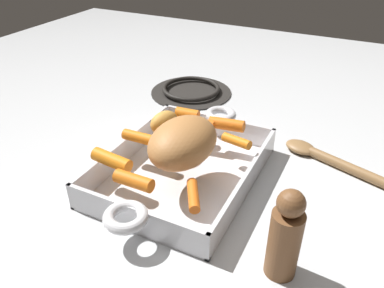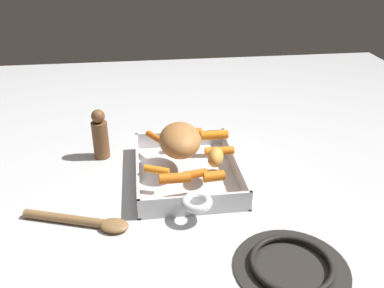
{
  "view_description": "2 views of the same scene",
  "coord_description": "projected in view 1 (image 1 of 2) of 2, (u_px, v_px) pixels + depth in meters",
  "views": [
    {
      "loc": [
        0.48,
        0.25,
        0.41
      ],
      "look_at": [
        0.01,
        0.02,
        0.08
      ],
      "focal_mm": 35.46,
      "sensor_mm": 36.0,
      "label": 1
    },
    {
      "loc": [
        -0.85,
        0.1,
        0.54
      ],
      "look_at": [
        0.02,
        -0.01,
        0.08
      ],
      "focal_mm": 39.14,
      "sensor_mm": 36.0,
      "label": 2
    }
  ],
  "objects": [
    {
      "name": "baby_carrot_center_left",
      "position": [
        112.0,
        160.0,
        0.6
      ],
      "size": [
        0.03,
        0.07,
        0.03
      ],
      "primitive_type": "cylinder",
      "rotation": [
        1.53,
        0.0,
        6.21
      ],
      "color": "orange",
      "rests_on": "roasting_dish"
    },
    {
      "name": "baby_carrot_long",
      "position": [
        201.0,
        123.0,
        0.71
      ],
      "size": [
        0.03,
        0.05,
        0.02
      ],
      "primitive_type": "cylinder",
      "rotation": [
        1.6,
        0.0,
        3.29
      ],
      "color": "orange",
      "rests_on": "roasting_dish"
    },
    {
      "name": "stove_burner_rear",
      "position": [
        191.0,
        90.0,
        0.97
      ],
      "size": [
        0.21,
        0.21,
        0.02
      ],
      "color": "#282623",
      "rests_on": "ground_plane"
    },
    {
      "name": "pepper_mill",
      "position": [
        285.0,
        237.0,
        0.47
      ],
      "size": [
        0.04,
        0.04,
        0.13
      ],
      "color": "brown",
      "rests_on": "ground_plane"
    },
    {
      "name": "potato_corner",
      "position": [
        164.0,
        122.0,
        0.69
      ],
      "size": [
        0.07,
        0.05,
        0.04
      ],
      "primitive_type": "ellipsoid",
      "rotation": [
        0.0,
        0.0,
        5.94
      ],
      "color": "gold",
      "rests_on": "roasting_dish"
    },
    {
      "name": "baby_carrot_short",
      "position": [
        227.0,
        124.0,
        0.7
      ],
      "size": [
        0.03,
        0.07,
        0.03
      ],
      "primitive_type": "cylinder",
      "rotation": [
        1.52,
        0.0,
        3.21
      ],
      "color": "orange",
      "rests_on": "roasting_dish"
    },
    {
      "name": "ground_plane",
      "position": [
        183.0,
        176.0,
        0.67
      ],
      "size": [
        1.99,
        1.99,
        0.0
      ],
      "primitive_type": "plane",
      "color": "silver"
    },
    {
      "name": "baby_carrot_southwest",
      "position": [
        236.0,
        141.0,
        0.66
      ],
      "size": [
        0.03,
        0.06,
        0.02
      ],
      "primitive_type": "cylinder",
      "rotation": [
        1.48,
        0.0,
        2.84
      ],
      "color": "orange",
      "rests_on": "roasting_dish"
    },
    {
      "name": "baby_carrot_center_right",
      "position": [
        141.0,
        138.0,
        0.66
      ],
      "size": [
        0.02,
        0.07,
        0.02
      ],
      "primitive_type": "cylinder",
      "rotation": [
        1.55,
        0.0,
        3.15
      ],
      "color": "orange",
      "rests_on": "roasting_dish"
    },
    {
      "name": "baby_carrot_northwest",
      "position": [
        134.0,
        181.0,
        0.56
      ],
      "size": [
        0.02,
        0.07,
        0.02
      ],
      "primitive_type": "cylinder",
      "rotation": [
        1.52,
        0.0,
        3.09
      ],
      "color": "orange",
      "rests_on": "roasting_dish"
    },
    {
      "name": "serving_spoon",
      "position": [
        330.0,
        160.0,
        0.7
      ],
      "size": [
        0.1,
        0.22,
        0.02
      ],
      "rotation": [
        0.0,
        0.0,
        4.38
      ],
      "color": "olive",
      "rests_on": "ground_plane"
    },
    {
      "name": "roasting_dish",
      "position": [
        183.0,
        169.0,
        0.66
      ],
      "size": [
        0.4,
        0.24,
        0.05
      ],
      "color": "silver",
      "rests_on": "ground_plane"
    },
    {
      "name": "pork_roast",
      "position": [
        183.0,
        142.0,
        0.6
      ],
      "size": [
        0.14,
        0.11,
        0.07
      ],
      "primitive_type": "ellipsoid",
      "rotation": [
        0.0,
        0.0,
        6.22
      ],
      "color": "#B3763F",
      "rests_on": "roasting_dish"
    },
    {
      "name": "baby_carrot_southeast",
      "position": [
        193.0,
        195.0,
        0.53
      ],
      "size": [
        0.06,
        0.04,
        0.02
      ],
      "primitive_type": "cylinder",
      "rotation": [
        1.61,
        0.0,
        2.1
      ],
      "color": "orange",
      "rests_on": "roasting_dish"
    },
    {
      "name": "baby_carrot_northeast",
      "position": [
        187.0,
        114.0,
        0.74
      ],
      "size": [
        0.03,
        0.05,
        0.02
      ],
      "primitive_type": "cylinder",
      "rotation": [
        1.57,
        0.0,
        0.09
      ],
      "color": "orange",
      "rests_on": "roasting_dish"
    }
  ]
}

